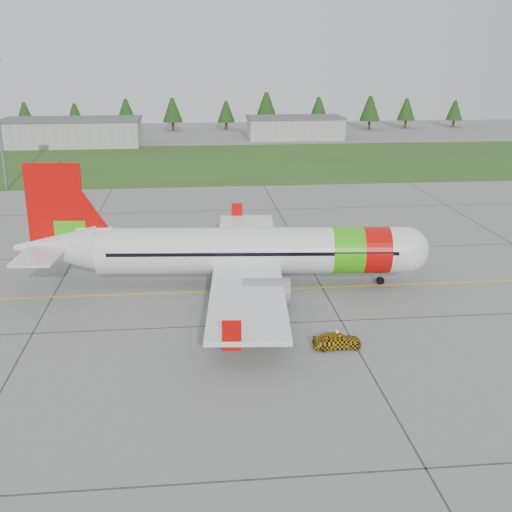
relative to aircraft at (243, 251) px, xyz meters
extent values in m
plane|color=gray|center=(-2.57, -9.44, -3.41)|extent=(320.00, 320.00, 0.00)
cylinder|color=white|center=(0.95, -0.08, 0.05)|extent=(29.30, 6.77, 4.36)
sphere|color=white|center=(15.42, -1.30, 0.05)|extent=(4.36, 4.36, 4.36)
cone|color=white|center=(-17.41, 1.46, 0.44)|extent=(8.16, 5.00, 4.36)
cube|color=black|center=(15.75, -1.32, 0.44)|extent=(2.02, 3.04, 0.63)
cylinder|color=#3ABF0E|center=(9.86, -0.83, 0.05)|extent=(3.27, 4.66, 4.44)
cylinder|color=#C70806|center=(12.53, -1.05, 0.05)|extent=(2.82, 4.63, 4.44)
cube|color=white|center=(0.40, -0.03, -1.18)|extent=(9.12, 36.13, 0.40)
cube|color=#C70806|center=(0.77, 17.76, -0.57)|extent=(1.35, 0.31, 2.23)
cube|color=#C70806|center=(-2.21, -17.64, -0.57)|extent=(1.35, 0.31, 2.23)
cylinder|color=gray|center=(2.58, 5.95, -1.80)|extent=(4.20, 2.67, 2.35)
cylinder|color=gray|center=(1.55, -6.30, -1.80)|extent=(4.20, 2.67, 2.35)
cube|color=#C70806|center=(-17.19, 1.45, 4.18)|extent=(5.15, 0.83, 8.49)
cube|color=#3ABF0E|center=(-15.97, 1.34, 1.72)|extent=(2.93, 0.71, 2.68)
cube|color=white|center=(-17.97, 1.51, 0.72)|extent=(4.64, 13.10, 0.25)
cylinder|color=slate|center=(13.19, -1.11, -2.63)|extent=(0.20, 0.20, 1.56)
cylinder|color=black|center=(13.19, -1.11, -3.04)|extent=(0.78, 0.38, 0.76)
cylinder|color=slate|center=(-0.46, 3.18, -2.35)|extent=(0.25, 0.25, 2.12)
cylinder|color=black|center=(-0.90, 3.21, -2.83)|extent=(1.20, 0.60, 1.16)
cylinder|color=slate|center=(-0.98, -3.06, -2.35)|extent=(0.25, 0.25, 2.12)
cylinder|color=black|center=(-1.43, -3.02, -2.83)|extent=(1.20, 0.60, 1.16)
imported|color=#ECB00D|center=(5.93, -14.42, -1.60)|extent=(1.28, 1.50, 3.63)
cube|color=#30561E|center=(-2.57, 72.56, -3.40)|extent=(320.00, 50.00, 0.03)
cube|color=gold|center=(-2.57, -1.44, -3.40)|extent=(120.00, 0.25, 0.02)
cube|color=#A8A8A3|center=(-32.57, 100.56, -0.41)|extent=(32.00, 14.00, 6.00)
cube|color=#A8A8A3|center=(22.43, 108.56, -0.81)|extent=(24.00, 12.00, 5.20)
camera|label=1|loc=(-4.63, -57.67, 17.89)|focal=45.00mm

